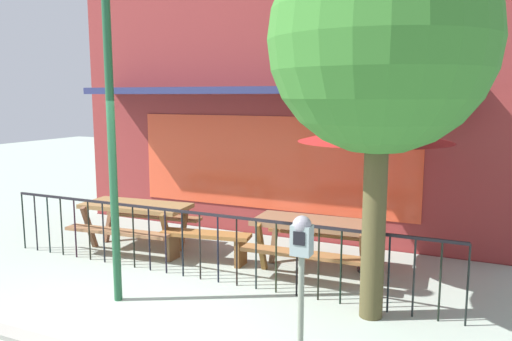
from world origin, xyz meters
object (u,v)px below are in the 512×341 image
object	(u,v)px
parking_meter_near	(302,253)
street_tree	(380,43)
street_lamp	(109,81)
patio_umbrella	(375,132)
patio_bench	(206,241)
picnic_table_left	(136,213)
picnic_table_right	(316,232)

from	to	relation	value
parking_meter_near	street_tree	size ratio (longest dim) A/B	0.34
street_tree	street_lamp	xyz separation A→B (m)	(-3.00, -0.86, -0.39)
patio_umbrella	patio_bench	distance (m)	3.01
picnic_table_left	street_tree	distance (m)	4.94
picnic_table_left	parking_meter_near	xyz separation A→B (m)	(3.81, -2.49, 0.56)
picnic_table_right	parking_meter_near	xyz separation A→B (m)	(0.71, -2.65, 0.56)
patio_bench	picnic_table_left	bearing A→B (deg)	174.73
patio_umbrella	street_tree	distance (m)	1.88
patio_umbrella	patio_bench	xyz separation A→B (m)	(-2.39, -0.66, -1.70)
parking_meter_near	picnic_table_right	bearing A→B (deg)	105.11
parking_meter_near	street_tree	distance (m)	2.49
parking_meter_near	street_tree	bearing A→B (deg)	77.54
picnic_table_left	street_lamp	size ratio (longest dim) A/B	0.45
picnic_table_left	parking_meter_near	distance (m)	4.58
picnic_table_right	street_tree	bearing A→B (deg)	-47.25
picnic_table_left	patio_bench	size ratio (longest dim) A/B	1.34
picnic_table_left	street_tree	size ratio (longest dim) A/B	0.44
patio_umbrella	street_lamp	distance (m)	3.63
picnic_table_left	patio_bench	world-z (taller)	picnic_table_left
picnic_table_right	parking_meter_near	size ratio (longest dim) A/B	1.23
patio_bench	parking_meter_near	bearing A→B (deg)	-44.63
picnic_table_left	patio_umbrella	world-z (taller)	patio_umbrella
picnic_table_left	patio_bench	xyz separation A→B (m)	(1.42, -0.13, -0.26)
picnic_table_left	picnic_table_right	xyz separation A→B (m)	(3.09, 0.16, 0.00)
parking_meter_near	patio_umbrella	bearing A→B (deg)	89.95
picnic_table_right	patio_umbrella	distance (m)	1.65
parking_meter_near	patio_bench	bearing A→B (deg)	135.37
picnic_table_left	patio_umbrella	xyz separation A→B (m)	(3.81, 0.53, 1.44)
picnic_table_left	picnic_table_right	bearing A→B (deg)	2.96
picnic_table_left	parking_meter_near	bearing A→B (deg)	-33.16
picnic_table_left	patio_bench	bearing A→B (deg)	-5.27
picnic_table_right	patio_bench	world-z (taller)	picnic_table_right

